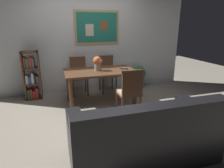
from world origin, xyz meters
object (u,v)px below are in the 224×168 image
object	(u,v)px
bookshelf	(32,77)
leather_couch	(144,137)
dining_chair_far_left	(79,73)
tv_remote	(124,69)
dining_chair_near_right	(130,89)
dining_table	(100,75)
potted_ivy	(139,76)
flower_vase	(98,63)
dining_chair_far_right	(107,71)

from	to	relation	value
bookshelf	leather_couch	bearing A→B (deg)	-60.76
dining_chair_far_left	bookshelf	size ratio (longest dim) A/B	0.83
tv_remote	dining_chair_near_right	bearing A→B (deg)	-102.54
dining_table	dining_chair_far_left	xyz separation A→B (m)	(-0.36, 0.76, -0.10)
dining_chair_far_left	potted_ivy	world-z (taller)	dining_chair_far_left
dining_table	flower_vase	bearing A→B (deg)	-177.73
dining_chair_near_right	bookshelf	distance (m)	2.34
dining_chair_far_right	tv_remote	distance (m)	0.85
dining_chair_far_right	potted_ivy	world-z (taller)	dining_chair_far_right
dining_chair_near_right	bookshelf	bearing A→B (deg)	139.05
dining_table	leather_couch	world-z (taller)	leather_couch
dining_chair_far_right	flower_vase	bearing A→B (deg)	-117.81
dining_chair_near_right	potted_ivy	xyz separation A→B (m)	(0.93, 1.65, -0.23)
bookshelf	potted_ivy	distance (m)	2.71
flower_vase	leather_couch	bearing A→B (deg)	-86.12
dining_chair_far_left	dining_table	bearing A→B (deg)	-64.65
leather_couch	potted_ivy	size ratio (longest dim) A/B	3.05
dining_chair_far_left	potted_ivy	size ratio (longest dim) A/B	1.54
leather_couch	potted_ivy	world-z (taller)	leather_couch
potted_ivy	flower_vase	distance (m)	1.70
dining_table	leather_couch	bearing A→B (deg)	-87.57
dining_chair_far_right	dining_chair_near_right	world-z (taller)	same
dining_chair_near_right	tv_remote	size ratio (longest dim) A/B	5.70
flower_vase	dining_chair_far_left	bearing A→B (deg)	112.21
dining_table	bookshelf	distance (m)	1.61
flower_vase	tv_remote	distance (m)	0.59
dining_chair_far_right	tv_remote	xyz separation A→B (m)	(0.16, -0.81, 0.21)
potted_ivy	tv_remote	bearing A→B (deg)	-130.23
dining_chair_far_right	flower_vase	xyz separation A→B (m)	(-0.40, -0.77, 0.37)
dining_chair_near_right	leather_couch	bearing A→B (deg)	-103.52
leather_couch	flower_vase	size ratio (longest dim) A/B	6.15
dining_table	dining_chair_far_left	bearing A→B (deg)	115.35
potted_ivy	dining_chair_near_right	bearing A→B (deg)	-119.50
dining_chair_far_right	leather_couch	bearing A→B (deg)	-95.82
dining_table	bookshelf	world-z (taller)	bookshelf
dining_chair_near_right	tv_remote	xyz separation A→B (m)	(0.16, 0.74, 0.21)
dining_chair_far_right	dining_chair_near_right	size ratio (longest dim) A/B	1.00
dining_chair_far_left	flower_vase	bearing A→B (deg)	-67.79
tv_remote	dining_table	bearing A→B (deg)	175.08
dining_chair_far_right	bookshelf	distance (m)	1.77
dining_chair_near_right	leather_couch	world-z (taller)	dining_chair_near_right
dining_chair_near_right	dining_chair_far_left	world-z (taller)	same
dining_table	tv_remote	distance (m)	0.53
dining_chair_far_right	flower_vase	distance (m)	0.94
dining_table	dining_chair_far_right	xyz separation A→B (m)	(0.36, 0.76, -0.10)
bookshelf	tv_remote	distance (m)	2.10
leather_couch	bookshelf	world-z (taller)	bookshelf
leather_couch	potted_ivy	bearing A→B (deg)	66.59
potted_ivy	flower_vase	size ratio (longest dim) A/B	2.02
dining_chair_near_right	flower_vase	xyz separation A→B (m)	(-0.40, 0.78, 0.37)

